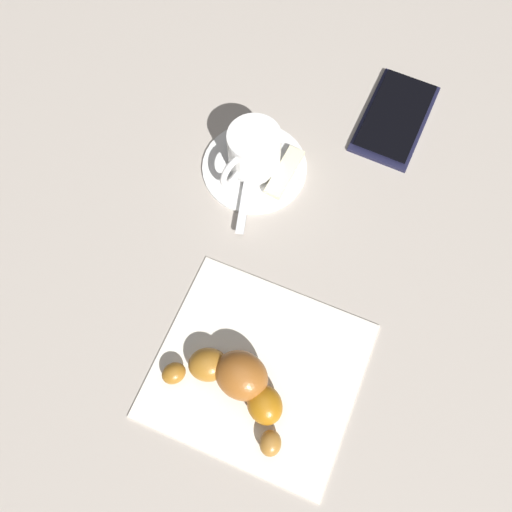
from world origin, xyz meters
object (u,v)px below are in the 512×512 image
at_px(teaspoon, 252,159).
at_px(cell_phone, 395,117).
at_px(saucer, 255,166).
at_px(napkin, 258,370).
at_px(croissant, 237,382).
at_px(sugar_packet, 285,172).
at_px(espresso_cup, 253,150).

height_order(teaspoon, cell_phone, teaspoon).
xyz_separation_m(saucer, napkin, (-0.23, -0.04, -0.00)).
distance_m(teaspoon, croissant, 0.25).
xyz_separation_m(croissant, cell_phone, (0.34, -0.13, -0.01)).
distance_m(teaspoon, napkin, 0.24).
distance_m(sugar_packet, cell_phone, 0.16).
bearing_deg(espresso_cup, napkin, -169.95).
relative_size(espresso_cup, croissant, 0.61).
xyz_separation_m(saucer, espresso_cup, (0.00, 0.00, 0.03)).
bearing_deg(sugar_packet, napkin, -160.79).
xyz_separation_m(sugar_packet, cell_phone, (0.10, -0.12, -0.01)).
bearing_deg(cell_phone, teaspoon, 118.85).
bearing_deg(napkin, teaspoon, 10.46).
height_order(espresso_cup, napkin, espresso_cup).
relative_size(saucer, croissant, 0.92).
bearing_deg(napkin, saucer, 9.71).
distance_m(sugar_packet, napkin, 0.22).
bearing_deg(saucer, napkin, -170.29).
bearing_deg(croissant, teaspoon, 5.99).
height_order(napkin, croissant, croissant).
height_order(croissant, cell_phone, croissant).
height_order(espresso_cup, croissant, espresso_cup).
relative_size(saucer, espresso_cup, 1.52).
relative_size(sugar_packet, napkin, 0.34).
xyz_separation_m(saucer, croissant, (-0.25, -0.02, 0.02)).
distance_m(teaspoon, cell_phone, 0.18).
height_order(saucer, croissant, croissant).
bearing_deg(sugar_packet, teaspoon, 91.47).
bearing_deg(teaspoon, espresso_cup, -148.35).
xyz_separation_m(espresso_cup, teaspoon, (0.00, 0.00, -0.02)).
bearing_deg(teaspoon, cell_phone, -61.15).
distance_m(espresso_cup, teaspoon, 0.02).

